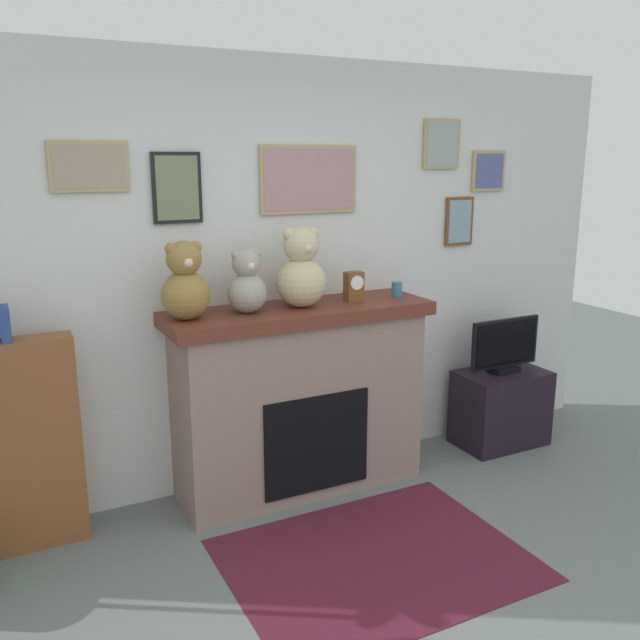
{
  "coord_description": "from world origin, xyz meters",
  "views": [
    {
      "loc": [
        -1.57,
        -1.82,
        2.01
      ],
      "look_at": [
        0.22,
        1.7,
        1.06
      ],
      "focal_mm": 37.79,
      "sensor_mm": 36.0,
      "label": 1
    }
  ],
  "objects": [
    {
      "name": "area_rug",
      "position": [
        0.08,
        0.79,
        0.0
      ],
      "size": [
        1.5,
        1.16,
        0.01
      ],
      "primitive_type": "cube",
      "color": "#4D1727",
      "rests_on": "ground_plane"
    },
    {
      "name": "teddy_bear_grey",
      "position": [
        -0.25,
        1.68,
        1.32
      ],
      "size": [
        0.23,
        0.23,
        0.37
      ],
      "color": "#9E998A",
      "rests_on": "fireplace"
    },
    {
      "name": "teddy_bear_brown",
      "position": [
        -0.6,
        1.68,
        1.35
      ],
      "size": [
        0.27,
        0.27,
        0.43
      ],
      "color": "olive",
      "rests_on": "fireplace"
    },
    {
      "name": "teddy_bear_cream",
      "position": [
        0.09,
        1.68,
        1.37
      ],
      "size": [
        0.29,
        0.29,
        0.47
      ],
      "color": "#C7B88A",
      "rests_on": "fireplace"
    },
    {
      "name": "fireplace",
      "position": [
        0.08,
        1.7,
        0.59
      ],
      "size": [
        1.61,
        0.53,
        1.16
      ],
      "color": "gray",
      "rests_on": "ground_plane"
    },
    {
      "name": "tv_stand",
      "position": [
        1.64,
        1.64,
        0.27
      ],
      "size": [
        0.63,
        0.4,
        0.54
      ],
      "primitive_type": "cube",
      "color": "black",
      "rests_on": "ground_plane"
    },
    {
      "name": "mantel_clock",
      "position": [
        0.44,
        1.68,
        1.25
      ],
      "size": [
        0.11,
        0.08,
        0.18
      ],
      "color": "brown",
      "rests_on": "fireplace"
    },
    {
      "name": "candle_jar",
      "position": [
        0.76,
        1.68,
        1.21
      ],
      "size": [
        0.07,
        0.07,
        0.09
      ],
      "primitive_type": "cylinder",
      "color": "teal",
      "rests_on": "fireplace"
    },
    {
      "name": "television",
      "position": [
        1.64,
        1.64,
        0.73
      ],
      "size": [
        0.57,
        0.14,
        0.39
      ],
      "color": "black",
      "rests_on": "tv_stand"
    },
    {
      "name": "back_wall",
      "position": [
        0.0,
        2.0,
        1.31
      ],
      "size": [
        5.2,
        0.15,
        2.6
      ],
      "color": "silver",
      "rests_on": "ground_plane"
    },
    {
      "name": "bookshelf",
      "position": [
        -1.44,
        1.74,
        0.59
      ],
      "size": [
        0.49,
        0.16,
        1.34
      ],
      "color": "brown",
      "rests_on": "ground_plane"
    }
  ]
}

